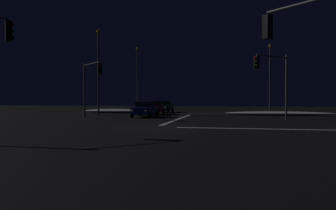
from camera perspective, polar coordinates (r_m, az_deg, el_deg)
The scene contains 15 objects.
ground at distance 22.55m, azimuth -1.96°, elevation -3.88°, with size 120.00×120.00×0.10m, color black.
stop_line_north at distance 31.60m, azimuth 1.85°, elevation -2.35°, with size 0.35×15.92×0.01m.
centre_line_ns at distance 43.07m, azimuth 4.34°, elevation -1.43°, with size 22.00×0.15×0.01m.
crosswalk_bar_east at distance 22.37m, azimuth 22.11°, elevation -3.87°, with size 15.92×0.40×0.01m.
snow_bank_left_curb at distance 44.40m, azimuth -8.80°, elevation -1.02°, with size 8.72×1.50×0.54m.
snow_bank_right_curb at distance 39.64m, azimuth 18.31°, elevation -1.38°, with size 11.90×1.50×0.46m.
sedan_blue at distance 34.56m, azimuth -3.90°, elevation -0.73°, with size 2.02×4.33×1.57m.
sedan_red at distance 40.08m, azimuth -2.46°, elevation -0.48°, with size 2.02×4.33×1.57m.
sedan_green at distance 46.00m, azimuth -0.67°, elevation -0.27°, with size 2.02×4.33×1.57m.
traffic_signal_ne at distance 30.56m, azimuth 17.43°, elevation 5.01°, with size 3.08×3.08×5.82m.
traffic_signal_se at distance 14.15m, azimuth 24.36°, elevation 10.09°, with size 3.46×3.46×5.97m.
traffic_signal_nw at distance 33.21m, azimuth -12.90°, elevation 4.38°, with size 3.05×3.05×5.53m.
streetlamp_left_near at distance 40.01m, azimuth -11.68°, elevation 6.42°, with size 0.44×0.44×9.85m.
streetlamp_right_far at distance 53.12m, azimuth 16.85°, elevation 5.17°, with size 0.44×0.44×10.03m.
streetlamp_left_far at distance 55.08m, azimuth -5.19°, elevation 5.17°, with size 0.44×0.44×10.22m.
Camera 1 is at (5.09, -21.88, 1.92)m, focal length 36.05 mm.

